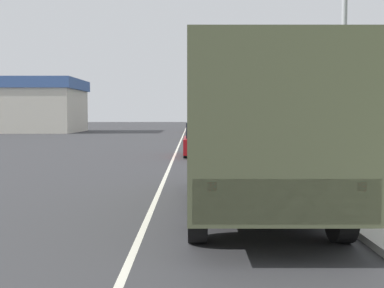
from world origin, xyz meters
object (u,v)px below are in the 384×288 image
Objects in this scene: military_truck at (253,129)px; car_fourth_ahead at (198,124)px; car_nearest_ahead at (205,141)px; car_second_ahead at (203,130)px; lamp_post at (337,38)px; car_third_ahead at (199,126)px.

car_fourth_ahead is (-0.58, 54.96, -1.04)m from military_truck.
car_nearest_ahead reaches higher than car_second_ahead.
lamp_post reaches higher than car_fourth_ahead.
car_second_ahead is 0.98× the size of car_fourth_ahead.
car_nearest_ahead is at bearing 105.32° from lamp_post.
car_second_ahead is at bearing 95.96° from lamp_post.
military_truck is 1.84× the size of car_fourth_ahead.
car_nearest_ahead is 0.89× the size of car_third_ahead.
car_third_ahead is at bearing 89.76° from car_nearest_ahead.
military_truck is 1.24× the size of lamp_post.
car_third_ahead is 0.72× the size of lamp_post.
car_fourth_ahead is at bearing 89.88° from car_nearest_ahead.
car_third_ahead is at bearing 94.03° from lamp_post.
car_third_ahead is 10.45m from car_fourth_ahead.
car_nearest_ahead is at bearing 92.77° from military_truck.
car_third_ahead is 1.08× the size of car_fourth_ahead.
car_third_ahead is at bearing 90.69° from military_truck.
car_fourth_ahead is 0.67× the size of lamp_post.
car_second_ahead is 0.91× the size of car_third_ahead.
car_fourth_ahead is at bearing 90.31° from car_second_ahead.
car_second_ahead is 27.77m from lamp_post.
lamp_post is at bearing -84.04° from car_second_ahead.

